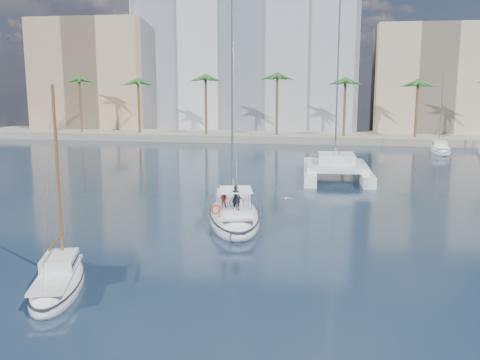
# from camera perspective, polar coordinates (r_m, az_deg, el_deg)

# --- Properties ---
(ground) EXTENTS (160.00, 160.00, 0.00)m
(ground) POSITION_cam_1_polar(r_m,az_deg,el_deg) (34.57, 1.71, -6.22)
(ground) COLOR black
(ground) RESTS_ON ground
(quay) EXTENTS (120.00, 14.00, 1.20)m
(quay) POSITION_cam_1_polar(r_m,az_deg,el_deg) (94.39, 6.94, 4.61)
(quay) COLOR gray
(quay) RESTS_ON ground
(building_modern) EXTENTS (42.00, 16.00, 28.00)m
(building_modern) POSITION_cam_1_polar(r_m,az_deg,el_deg) (107.20, 0.87, 12.52)
(building_modern) COLOR silver
(building_modern) RESTS_ON ground
(building_tan_left) EXTENTS (22.00, 14.00, 22.00)m
(building_tan_left) POSITION_cam_1_polar(r_m,az_deg,el_deg) (111.99, -15.09, 10.55)
(building_tan_left) COLOR tan
(building_tan_left) RESTS_ON ground
(building_beige) EXTENTS (20.00, 14.00, 20.00)m
(building_beige) POSITION_cam_1_polar(r_m,az_deg,el_deg) (104.29, 19.66, 9.80)
(building_beige) COLOR tan
(building_beige) RESTS_ON ground
(palm_left) EXTENTS (3.60, 3.60, 12.30)m
(palm_left) POSITION_cam_1_polar(r_m,az_deg,el_deg) (97.77, -13.72, 10.27)
(palm_left) COLOR brown
(palm_left) RESTS_ON ground
(palm_centre) EXTENTS (3.60, 3.60, 12.30)m
(palm_centre) POSITION_cam_1_polar(r_m,az_deg,el_deg) (89.95, 6.95, 10.51)
(palm_centre) COLOR brown
(palm_centre) RESTS_ON ground
(main_sloop) EXTENTS (6.03, 11.72, 16.64)m
(main_sloop) POSITION_cam_1_polar(r_m,az_deg,el_deg) (38.50, -0.64, -3.70)
(main_sloop) COLOR white
(main_sloop) RESTS_ON ground
(small_sloop) EXTENTS (4.32, 7.56, 10.36)m
(small_sloop) POSITION_cam_1_polar(r_m,az_deg,el_deg) (27.58, -18.82, -10.27)
(small_sloop) COLOR white
(small_sloop) RESTS_ON ground
(catamaran) EXTENTS (7.46, 13.82, 19.47)m
(catamaran) POSITION_cam_1_polar(r_m,az_deg,el_deg) (57.34, 10.22, 1.46)
(catamaran) COLOR white
(catamaran) RESTS_ON ground
(seagull) EXTENTS (0.97, 0.42, 0.18)m
(seagull) POSITION_cam_1_polar(r_m,az_deg,el_deg) (41.36, 4.92, -1.96)
(seagull) COLOR silver
(seagull) RESTS_ON ground
(moored_yacht_a) EXTENTS (3.37, 9.52, 11.90)m
(moored_yacht_a) POSITION_cam_1_polar(r_m,az_deg,el_deg) (81.89, 20.55, 2.75)
(moored_yacht_a) COLOR white
(moored_yacht_a) RESTS_ON ground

